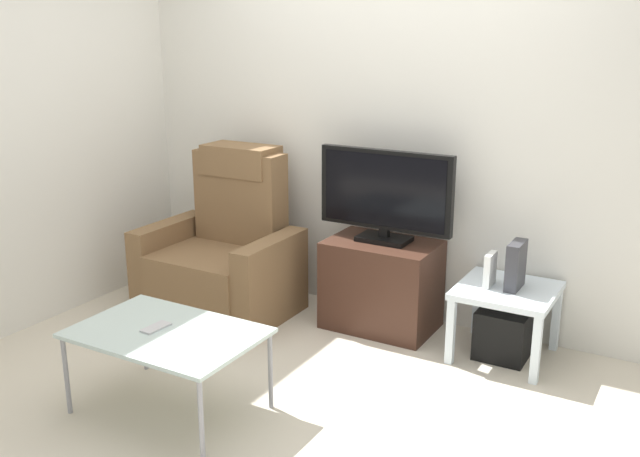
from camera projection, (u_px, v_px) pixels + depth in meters
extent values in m
plane|color=beige|center=(300.00, 377.00, 3.89)|extent=(6.40, 6.40, 0.00)
cube|color=silver|center=(392.00, 116.00, 4.47)|extent=(6.40, 0.06, 2.60)
cube|color=silver|center=(41.00, 117.00, 4.43)|extent=(0.06, 4.48, 2.60)
cube|color=#3D2319|center=(382.00, 285.00, 4.47)|extent=(0.68, 0.45, 0.56)
cube|color=black|center=(367.00, 278.00, 4.26)|extent=(0.62, 0.02, 0.02)
cube|color=black|center=(370.00, 270.00, 4.29)|extent=(0.34, 0.11, 0.04)
cube|color=black|center=(384.00, 239.00, 4.41)|extent=(0.32, 0.20, 0.03)
cube|color=black|center=(384.00, 232.00, 4.40)|extent=(0.06, 0.04, 0.05)
cube|color=black|center=(385.00, 190.00, 4.32)|extent=(0.86, 0.05, 0.49)
cube|color=black|center=(384.00, 191.00, 4.30)|extent=(0.79, 0.01, 0.44)
cube|color=brown|center=(219.00, 281.00, 4.75)|extent=(0.70, 0.72, 0.42)
cube|color=brown|center=(241.00, 197.00, 4.83)|extent=(0.64, 0.20, 0.62)
cube|color=brown|center=(241.00, 160.00, 4.77)|extent=(0.50, 0.26, 0.20)
cube|color=brown|center=(170.00, 261.00, 4.93)|extent=(0.14, 0.68, 0.56)
cube|color=brown|center=(271.00, 282.00, 4.53)|extent=(0.14, 0.68, 0.56)
cube|color=silver|center=(507.00, 290.00, 4.03)|extent=(0.54, 0.54, 0.04)
cube|color=silver|center=(451.00, 331.00, 4.00)|extent=(0.04, 0.04, 0.39)
cube|color=silver|center=(536.00, 350.00, 3.78)|extent=(0.04, 0.04, 0.39)
cube|color=silver|center=(477.00, 304.00, 4.40)|extent=(0.04, 0.04, 0.39)
cube|color=silver|center=(556.00, 319.00, 4.17)|extent=(0.04, 0.04, 0.39)
cube|color=black|center=(504.00, 333.00, 4.10)|extent=(0.29, 0.29, 0.29)
cube|color=white|center=(490.00, 270.00, 4.03)|extent=(0.04, 0.14, 0.19)
cube|color=#333338|center=(516.00, 265.00, 3.98)|extent=(0.07, 0.20, 0.27)
cube|color=#B2C6C1|center=(167.00, 333.00, 3.45)|extent=(0.90, 0.60, 0.02)
cylinder|color=gray|center=(66.00, 375.00, 3.48)|extent=(0.02, 0.02, 0.41)
cylinder|color=gray|center=(201.00, 421.00, 3.08)|extent=(0.02, 0.02, 0.41)
cylinder|color=gray|center=(144.00, 335.00, 3.93)|extent=(0.02, 0.02, 0.41)
cylinder|color=gray|center=(270.00, 371.00, 3.53)|extent=(0.02, 0.02, 0.41)
cube|color=#B7B7BC|center=(156.00, 327.00, 3.47)|extent=(0.08, 0.15, 0.01)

